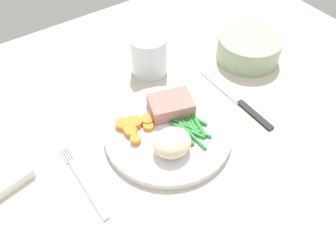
# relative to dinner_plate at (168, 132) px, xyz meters

# --- Properties ---
(dining_table) EXTENTS (1.20, 0.90, 0.02)m
(dining_table) POSITION_rel_dinner_plate_xyz_m (-0.02, 0.01, -0.02)
(dining_table) COLOR beige
(dining_table) RESTS_ON ground
(dinner_plate) EXTENTS (0.23, 0.23, 0.02)m
(dinner_plate) POSITION_rel_dinner_plate_xyz_m (0.00, 0.00, 0.00)
(dinner_plate) COLOR white
(dinner_plate) RESTS_ON dining_table
(meat_portion) EXTENTS (0.09, 0.08, 0.03)m
(meat_portion) POSITION_rel_dinner_plate_xyz_m (0.03, 0.04, 0.02)
(meat_portion) COLOR #B2756B
(meat_portion) RESTS_ON dinner_plate
(mashed_potatoes) EXTENTS (0.07, 0.06, 0.04)m
(mashed_potatoes) POSITION_rel_dinner_plate_xyz_m (-0.02, -0.04, 0.03)
(mashed_potatoes) COLOR beige
(mashed_potatoes) RESTS_ON dinner_plate
(carrot_slices) EXTENTS (0.06, 0.07, 0.01)m
(carrot_slices) POSITION_rel_dinner_plate_xyz_m (-0.05, 0.04, 0.01)
(carrot_slices) COLOR orange
(carrot_slices) RESTS_ON dinner_plate
(green_beans) EXTENTS (0.06, 0.10, 0.01)m
(green_beans) POSITION_rel_dinner_plate_xyz_m (0.04, -0.02, 0.01)
(green_beans) COLOR #2D8C38
(green_beans) RESTS_ON dinner_plate
(fork) EXTENTS (0.01, 0.17, 0.00)m
(fork) POSITION_rel_dinner_plate_xyz_m (-0.17, -0.00, -0.01)
(fork) COLOR silver
(fork) RESTS_ON dining_table
(knife) EXTENTS (0.02, 0.21, 0.01)m
(knife) POSITION_rel_dinner_plate_xyz_m (0.17, -0.00, -0.01)
(knife) COLOR black
(knife) RESTS_ON dining_table
(water_glass) EXTENTS (0.08, 0.08, 0.08)m
(water_glass) POSITION_rel_dinner_plate_xyz_m (0.07, 0.18, 0.03)
(water_glass) COLOR silver
(water_glass) RESTS_ON dining_table
(salad_bowl) EXTENTS (0.14, 0.14, 0.05)m
(salad_bowl) POSITION_rel_dinner_plate_xyz_m (0.28, 0.09, 0.02)
(salad_bowl) COLOR #99B28C
(salad_bowl) RESTS_ON dining_table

